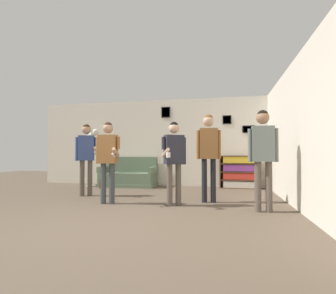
{
  "coord_description": "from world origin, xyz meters",
  "views": [
    {
      "loc": [
        1.79,
        -3.3,
        0.99
      ],
      "look_at": [
        0.57,
        2.36,
        1.14
      ],
      "focal_mm": 28.0,
      "sensor_mm": 36.0,
      "label": 1
    }
  ],
  "objects_px": {
    "floor_lamp": "(92,140)",
    "person_player_foreground_left": "(86,152)",
    "person_watcher_holding_cup": "(174,154)",
    "bottle_on_floor": "(100,185)",
    "person_spectator_far_right": "(263,149)",
    "person_spectator_near_bookshelf": "(209,147)",
    "bookshelf": "(240,172)",
    "couch": "(129,177)",
    "person_player_foreground_center": "(108,154)"
  },
  "relations": [
    {
      "from": "couch",
      "to": "person_spectator_near_bookshelf",
      "type": "height_order",
      "value": "person_spectator_near_bookshelf"
    },
    {
      "from": "person_watcher_holding_cup",
      "to": "person_spectator_far_right",
      "type": "bearing_deg",
      "value": -8.13
    },
    {
      "from": "person_spectator_near_bookshelf",
      "to": "bottle_on_floor",
      "type": "relative_size",
      "value": 7.26
    },
    {
      "from": "couch",
      "to": "person_player_foreground_center",
      "type": "bearing_deg",
      "value": -77.65
    },
    {
      "from": "person_spectator_near_bookshelf",
      "to": "bottle_on_floor",
      "type": "xyz_separation_m",
      "value": [
        -3.18,
        1.52,
        -1.03
      ]
    },
    {
      "from": "bookshelf",
      "to": "person_spectator_near_bookshelf",
      "type": "height_order",
      "value": "person_spectator_near_bookshelf"
    },
    {
      "from": "person_player_foreground_center",
      "to": "person_spectator_far_right",
      "type": "xyz_separation_m",
      "value": [
        2.93,
        -0.14,
        0.08
      ]
    },
    {
      "from": "bottle_on_floor",
      "to": "person_player_foreground_center",
      "type": "bearing_deg",
      "value": -59.92
    },
    {
      "from": "floor_lamp",
      "to": "bottle_on_floor",
      "type": "bearing_deg",
      "value": -39.57
    },
    {
      "from": "bookshelf",
      "to": "person_spectator_near_bookshelf",
      "type": "bearing_deg",
      "value": -107.32
    },
    {
      "from": "person_watcher_holding_cup",
      "to": "person_spectator_far_right",
      "type": "height_order",
      "value": "person_spectator_far_right"
    },
    {
      "from": "floor_lamp",
      "to": "person_player_foreground_left",
      "type": "distance_m",
      "value": 1.93
    },
    {
      "from": "bookshelf",
      "to": "person_spectator_near_bookshelf",
      "type": "xyz_separation_m",
      "value": [
        -0.75,
        -2.4,
        0.66
      ]
    },
    {
      "from": "person_player_foreground_left",
      "to": "bookshelf",
      "type": "bearing_deg",
      "value": 30.9
    },
    {
      "from": "person_spectator_far_right",
      "to": "person_player_foreground_left",
      "type": "bearing_deg",
      "value": 166.34
    },
    {
      "from": "bookshelf",
      "to": "person_player_foreground_center",
      "type": "height_order",
      "value": "person_player_foreground_center"
    },
    {
      "from": "couch",
      "to": "person_spectator_far_right",
      "type": "distance_m",
      "value": 4.65
    },
    {
      "from": "person_player_foreground_left",
      "to": "person_spectator_near_bookshelf",
      "type": "bearing_deg",
      "value": -4.41
    },
    {
      "from": "person_player_foreground_center",
      "to": "bottle_on_floor",
      "type": "xyz_separation_m",
      "value": [
        -1.21,
        2.1,
        -0.9
      ]
    },
    {
      "from": "person_player_foreground_left",
      "to": "person_watcher_holding_cup",
      "type": "height_order",
      "value": "person_player_foreground_left"
    },
    {
      "from": "bottle_on_floor",
      "to": "bookshelf",
      "type": "bearing_deg",
      "value": 12.58
    },
    {
      "from": "person_player_foreground_center",
      "to": "bottle_on_floor",
      "type": "height_order",
      "value": "person_player_foreground_center"
    },
    {
      "from": "bookshelf",
      "to": "bottle_on_floor",
      "type": "distance_m",
      "value": 4.04
    },
    {
      "from": "person_watcher_holding_cup",
      "to": "person_spectator_far_right",
      "type": "relative_size",
      "value": 0.92
    },
    {
      "from": "bottle_on_floor",
      "to": "person_spectator_far_right",
      "type": "bearing_deg",
      "value": -28.37
    },
    {
      "from": "person_watcher_holding_cup",
      "to": "bottle_on_floor",
      "type": "xyz_separation_m",
      "value": [
        -2.55,
        2.01,
        -0.89
      ]
    },
    {
      "from": "person_player_foreground_center",
      "to": "person_player_foreground_left",
      "type": "bearing_deg",
      "value": 139.27
    },
    {
      "from": "bookshelf",
      "to": "person_watcher_holding_cup",
      "type": "height_order",
      "value": "person_watcher_holding_cup"
    },
    {
      "from": "bookshelf",
      "to": "person_player_foreground_left",
      "type": "height_order",
      "value": "person_player_foreground_left"
    },
    {
      "from": "floor_lamp",
      "to": "person_player_foreground_left",
      "type": "xyz_separation_m",
      "value": [
        0.79,
        -1.72,
        -0.36
      ]
    },
    {
      "from": "bottle_on_floor",
      "to": "floor_lamp",
      "type": "bearing_deg",
      "value": 140.43
    },
    {
      "from": "floor_lamp",
      "to": "person_watcher_holding_cup",
      "type": "relative_size",
      "value": 1.09
    },
    {
      "from": "floor_lamp",
      "to": "person_player_foreground_center",
      "type": "height_order",
      "value": "floor_lamp"
    },
    {
      "from": "person_watcher_holding_cup",
      "to": "person_spectator_far_right",
      "type": "xyz_separation_m",
      "value": [
        1.6,
        -0.23,
        0.1
      ]
    },
    {
      "from": "person_player_foreground_center",
      "to": "person_spectator_far_right",
      "type": "bearing_deg",
      "value": -2.73
    },
    {
      "from": "person_spectator_far_right",
      "to": "bookshelf",
      "type": "bearing_deg",
      "value": 93.96
    },
    {
      "from": "person_watcher_holding_cup",
      "to": "bottle_on_floor",
      "type": "bearing_deg",
      "value": 141.73
    },
    {
      "from": "person_spectator_near_bookshelf",
      "to": "bookshelf",
      "type": "bearing_deg",
      "value": 72.68
    },
    {
      "from": "couch",
      "to": "bottle_on_floor",
      "type": "height_order",
      "value": "couch"
    },
    {
      "from": "bookshelf",
      "to": "person_player_foreground_center",
      "type": "distance_m",
      "value": 4.06
    },
    {
      "from": "person_player_foreground_left",
      "to": "couch",
      "type": "bearing_deg",
      "value": 80.92
    },
    {
      "from": "person_player_foreground_center",
      "to": "person_spectator_near_bookshelf",
      "type": "distance_m",
      "value": 2.05
    },
    {
      "from": "person_watcher_holding_cup",
      "to": "person_spectator_near_bookshelf",
      "type": "relative_size",
      "value": 0.89
    },
    {
      "from": "person_player_foreground_left",
      "to": "person_spectator_far_right",
      "type": "bearing_deg",
      "value": -13.66
    },
    {
      "from": "floor_lamp",
      "to": "person_spectator_far_right",
      "type": "distance_m",
      "value": 5.36
    },
    {
      "from": "bookshelf",
      "to": "couch",
      "type": "bearing_deg",
      "value": -176.62
    },
    {
      "from": "person_watcher_holding_cup",
      "to": "bottle_on_floor",
      "type": "height_order",
      "value": "person_watcher_holding_cup"
    },
    {
      "from": "person_watcher_holding_cup",
      "to": "bottle_on_floor",
      "type": "distance_m",
      "value": 3.36
    },
    {
      "from": "person_player_foreground_left",
      "to": "person_spectator_far_right",
      "type": "height_order",
      "value": "person_spectator_far_right"
    },
    {
      "from": "person_watcher_holding_cup",
      "to": "person_spectator_near_bookshelf",
      "type": "distance_m",
      "value": 0.81
    }
  ]
}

